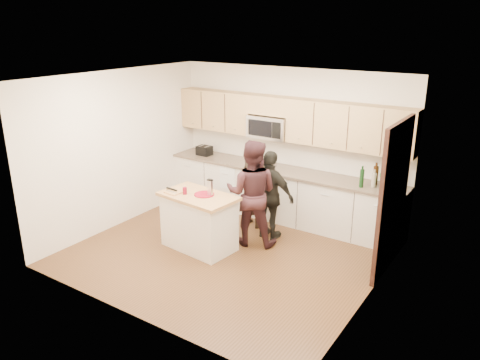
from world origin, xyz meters
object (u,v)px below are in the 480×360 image
Objects in this scene: woman_center at (252,193)px; woman_right at (270,196)px; island at (199,221)px; toaster at (204,151)px; woman_left at (253,186)px.

woman_center is 1.15× the size of woman_right.
island is 4.61× the size of toaster.
woman_left is 0.98× the size of woman_right.
woman_left reaches higher than island.
toaster is 2.16m from woman_right.
woman_right reaches higher than island.
woman_right is (0.15, 0.33, -0.11)m from woman_center.
woman_center is (0.35, -0.62, 0.13)m from woman_left.
island is 0.84× the size of woman_right.
island is 1.28m from woman_left.
toaster is 0.18× the size of woman_right.
woman_left is (1.48, -0.54, -0.29)m from toaster.
toaster is at bearing -18.77° from woman_right.
island is 0.94m from woman_center.
woman_left reaches higher than toaster.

